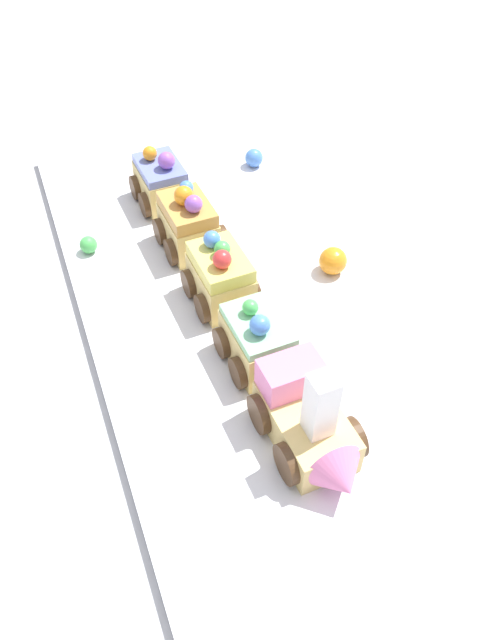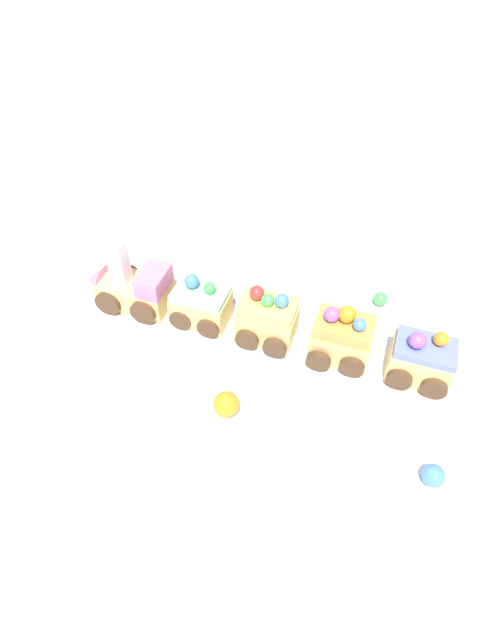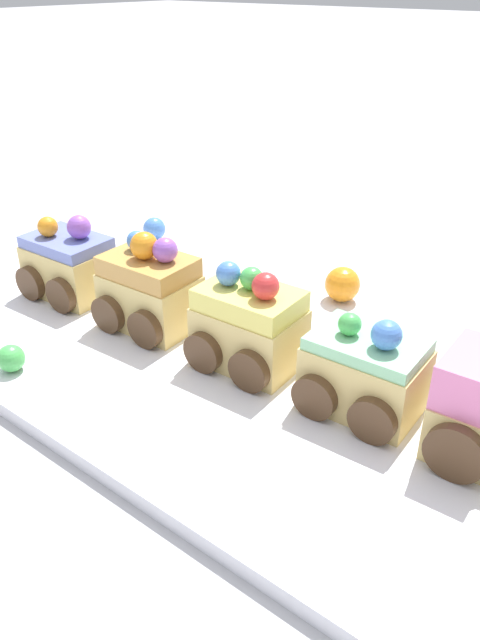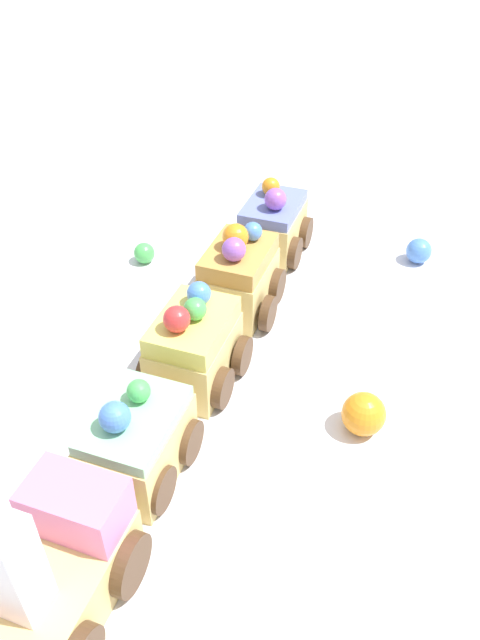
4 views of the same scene
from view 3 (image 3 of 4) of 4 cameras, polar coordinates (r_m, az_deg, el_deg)
ground_plane at (r=0.49m, az=4.51°, el=-4.15°), size 10.00×10.00×0.00m
display_board at (r=0.49m, az=4.53°, el=-3.56°), size 0.75×0.35×0.01m
cake_car_mint at (r=0.42m, az=11.35°, el=-4.82°), size 0.08×0.07×0.07m
cake_car_lemon at (r=0.45m, az=0.85°, el=-0.61°), size 0.08×0.07×0.08m
cake_car_caramel at (r=0.51m, az=-8.20°, el=2.70°), size 0.08×0.07×0.08m
cake_car_blueberry at (r=0.58m, az=-15.31°, el=4.86°), size 0.08×0.07×0.08m
gumball_blue at (r=0.69m, az=-7.84°, el=8.27°), size 0.02×0.02×0.02m
gumball_orange at (r=0.56m, az=9.34°, el=3.24°), size 0.03×0.03×0.03m
gumball_green at (r=0.49m, az=-20.20°, el=-3.30°), size 0.02×0.02×0.02m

